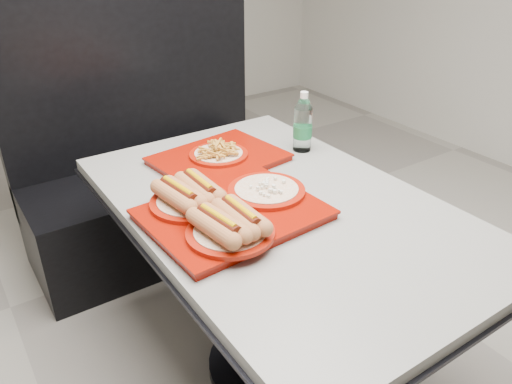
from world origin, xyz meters
TOP-DOWN VIEW (x-y plane):
  - ground at (0.00, 0.00)m, footprint 6.00×6.00m
  - diner_table at (0.00, 0.00)m, footprint 0.92×1.42m
  - booth_bench at (0.00, 1.09)m, footprint 1.30×0.57m
  - tray_near at (-0.20, 0.00)m, footprint 0.54×0.47m
  - tray_far at (-0.01, 0.38)m, footprint 0.49×0.41m
  - water_bottle at (0.33, 0.29)m, footprint 0.07×0.07m

SIDE VIEW (x-z plane):
  - ground at x=0.00m, z-range 0.00..0.00m
  - booth_bench at x=0.00m, z-range -0.27..1.08m
  - diner_table at x=0.00m, z-range 0.21..0.96m
  - tray_far at x=-0.01m, z-range 0.73..0.82m
  - tray_near at x=-0.20m, z-range 0.73..0.85m
  - water_bottle at x=0.33m, z-range 0.73..0.97m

